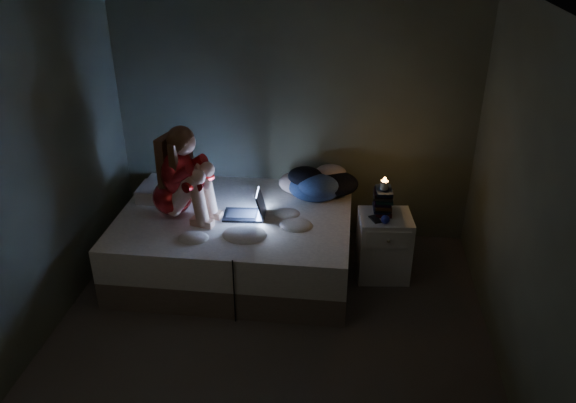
% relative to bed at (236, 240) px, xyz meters
% --- Properties ---
extents(floor, '(3.60, 3.80, 0.02)m').
position_rel_bed_xyz_m(floor, '(0.46, -1.10, -0.31)').
color(floor, '#463E3B').
rests_on(floor, ground).
extents(ceiling, '(3.60, 3.80, 0.02)m').
position_rel_bed_xyz_m(ceiling, '(0.46, -1.10, 2.31)').
color(ceiling, silver).
rests_on(ceiling, ground).
extents(wall_back, '(3.60, 0.02, 2.60)m').
position_rel_bed_xyz_m(wall_back, '(0.46, 0.81, 1.00)').
color(wall_back, '#3C4235').
rests_on(wall_back, ground).
extents(wall_left, '(0.02, 3.80, 2.60)m').
position_rel_bed_xyz_m(wall_left, '(-1.35, -1.10, 1.00)').
color(wall_left, '#3C4235').
rests_on(wall_left, ground).
extents(wall_right, '(0.02, 3.80, 2.60)m').
position_rel_bed_xyz_m(wall_right, '(2.27, -1.10, 1.00)').
color(wall_right, '#3C4235').
rests_on(wall_right, ground).
extents(bed, '(2.15, 1.62, 0.59)m').
position_rel_bed_xyz_m(bed, '(0.00, 0.00, 0.00)').
color(bed, beige).
rests_on(bed, ground).
extents(pillow, '(0.46, 0.33, 0.13)m').
position_rel_bed_xyz_m(pillow, '(-0.76, 0.21, 0.36)').
color(pillow, white).
rests_on(pillow, bed).
extents(woman, '(0.62, 0.48, 0.89)m').
position_rel_bed_xyz_m(woman, '(-0.55, -0.09, 0.74)').
color(woman, maroon).
rests_on(woman, bed).
extents(laptop, '(0.40, 0.29, 0.27)m').
position_rel_bed_xyz_m(laptop, '(0.09, -0.04, 0.43)').
color(laptop, black).
rests_on(laptop, bed).
extents(clothes_pile, '(0.57, 0.47, 0.33)m').
position_rel_bed_xyz_m(clothes_pile, '(0.72, 0.43, 0.46)').
color(clothes_pile, navy).
rests_on(clothes_pile, bed).
extents(nightstand, '(0.52, 0.47, 0.63)m').
position_rel_bed_xyz_m(nightstand, '(1.40, 0.04, 0.02)').
color(nightstand, silver).
rests_on(nightstand, ground).
extents(book_stack, '(0.19, 0.25, 0.25)m').
position_rel_bed_xyz_m(book_stack, '(1.36, 0.09, 0.46)').
color(book_stack, black).
rests_on(book_stack, nightstand).
extents(candle, '(0.07, 0.07, 0.08)m').
position_rel_bed_xyz_m(candle, '(1.36, 0.09, 0.63)').
color(candle, beige).
rests_on(candle, book_stack).
extents(phone, '(0.11, 0.16, 0.01)m').
position_rel_bed_xyz_m(phone, '(1.29, -0.03, 0.34)').
color(phone, black).
rests_on(phone, nightstand).
extents(blue_orb, '(0.08, 0.08, 0.08)m').
position_rel_bed_xyz_m(blue_orb, '(1.37, -0.10, 0.38)').
color(blue_orb, navy).
rests_on(blue_orb, nightstand).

